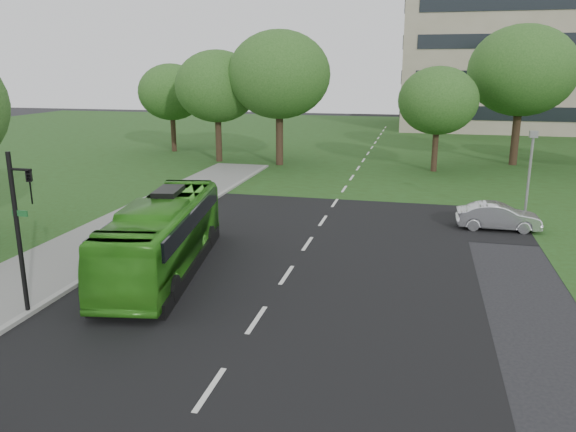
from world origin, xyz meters
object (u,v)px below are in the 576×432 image
object	(u,v)px
tree_park_a	(217,86)
camera_pole	(530,164)
tree_park_f	(171,92)
office_building	(571,27)
tree_park_d	(522,71)
tree_park_b	(279,75)
tree_park_c	(438,101)
sedan	(498,217)
bus	(163,235)
traffic_light	(21,222)

from	to	relation	value
tree_park_a	camera_pole	bearing A→B (deg)	-33.69
tree_park_a	tree_park_f	xyz separation A→B (m)	(-6.13, 4.54, -0.69)
office_building	tree_park_f	xyz separation A→B (m)	(-39.80, -30.71, -7.06)
office_building	tree_park_a	bearing A→B (deg)	-133.69
tree_park_d	tree_park_f	bearing A→B (deg)	178.54
tree_park_a	tree_park_b	xyz separation A→B (m)	(5.35, -0.52, 0.94)
tree_park_c	sedan	xyz separation A→B (m)	(2.78, -15.56, -4.61)
tree_park_c	tree_park_d	world-z (taller)	tree_park_d
tree_park_c	bus	distance (m)	26.89
tree_park_c	sedan	distance (m)	16.47
tree_park_c	tree_park_d	size ratio (longest dim) A/B	0.71
sedan	camera_pole	size ratio (longest dim) A/B	0.84
tree_park_c	camera_pole	distance (m)	14.61
tree_park_a	office_building	bearing A→B (deg)	46.31
office_building	tree_park_c	bearing A→B (deg)	-114.33
traffic_light	office_building	bearing A→B (deg)	43.62
tree_park_b	sedan	distance (m)	22.57
tree_park_c	camera_pole	size ratio (longest dim) A/B	1.68
tree_park_d	tree_park_b	bearing A→B (deg)	-166.78
camera_pole	sedan	bearing A→B (deg)	-142.95
office_building	bus	distance (m)	66.99
tree_park_c	tree_park_d	xyz separation A→B (m)	(6.26, 4.49, 2.12)
bus	camera_pole	bearing A→B (deg)	26.56
traffic_light	camera_pole	distance (m)	23.01
tree_park_a	bus	xyz separation A→B (m)	(6.99, -25.19, -4.73)
office_building	camera_pole	distance (m)	52.03
tree_park_d	sedan	size ratio (longest dim) A/B	2.80
tree_park_a	tree_park_c	distance (m)	17.45
tree_park_f	sedan	bearing A→B (deg)	-38.32
tree_park_f	sedan	world-z (taller)	tree_park_f
tree_park_c	bus	world-z (taller)	tree_park_c
tree_park_b	tree_park_c	distance (m)	12.21
tree_park_a	bus	world-z (taller)	tree_park_a
tree_park_c	tree_park_f	distance (m)	24.12
bus	camera_pole	xyz separation A→B (m)	(14.72, 10.71, 1.57)
sedan	camera_pole	world-z (taller)	camera_pole
tree_park_d	camera_pole	distance (m)	18.89
tree_park_a	traffic_light	bearing A→B (deg)	-81.13
tree_park_a	traffic_light	world-z (taller)	tree_park_a
office_building	tree_park_a	size ratio (longest dim) A/B	4.44
sedan	tree_park_f	bearing A→B (deg)	51.07
tree_park_d	tree_park_f	size ratio (longest dim) A/B	1.36
tree_park_f	traffic_light	distance (m)	36.22
office_building	tree_park_f	world-z (taller)	office_building
sedan	tree_park_d	bearing A→B (deg)	-10.46
tree_park_d	traffic_light	size ratio (longest dim) A/B	2.10
tree_park_a	tree_park_c	world-z (taller)	tree_park_a
bus	camera_pole	world-z (taller)	camera_pole
bus	sedan	xyz separation A→B (m)	(13.21, 8.92, -0.76)
sedan	traffic_light	world-z (taller)	traffic_light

